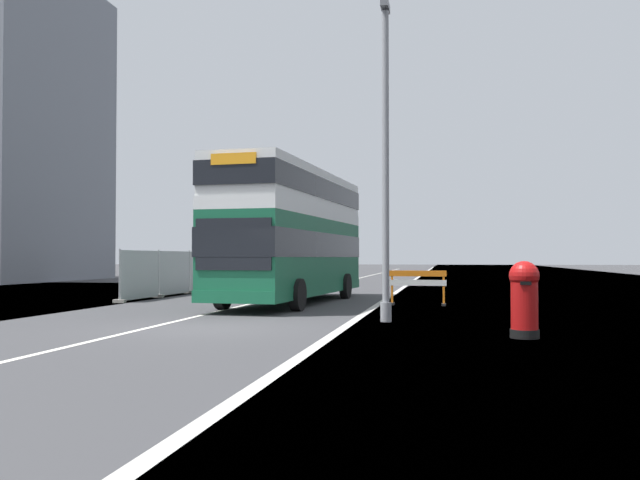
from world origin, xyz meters
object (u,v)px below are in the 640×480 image
double_decker_bus (293,233)px  roadworks_barrier (418,283)px  red_pillar_postbox (524,296)px  car_oncoming_near (291,268)px  car_receding_mid (316,265)px  lamppost_foreground (386,170)px

double_decker_bus → roadworks_barrier: 4.83m
red_pillar_postbox → car_oncoming_near: size_ratio=0.35×
red_pillar_postbox → car_oncoming_near: (-10.64, 24.84, 0.13)m
red_pillar_postbox → car_receding_mid: size_ratio=0.41×
red_pillar_postbox → car_receding_mid: 34.32m
lamppost_foreground → red_pillar_postbox: lamppost_foreground is taller
car_receding_mid → red_pillar_postbox: bearing=-71.9°
red_pillar_postbox → car_oncoming_near: car_oncoming_near is taller
lamppost_foreground → roadworks_barrier: 6.96m
lamppost_foreground → car_receding_mid: 30.70m
double_decker_bus → car_oncoming_near: size_ratio=2.57×
double_decker_bus → car_receding_mid: bearing=98.9°
red_pillar_postbox → double_decker_bus: bearing=126.4°
roadworks_barrier → lamppost_foreground: bearing=-95.0°
car_oncoming_near → roadworks_barrier: bearing=-62.7°
roadworks_barrier → car_oncoming_near: bearing=117.3°
double_decker_bus → red_pillar_postbox: (7.06, -9.58, -1.66)m
lamppost_foreground → double_decker_bus: bearing=121.0°
red_pillar_postbox → roadworks_barrier: bearing=105.6°
lamppost_foreground → car_oncoming_near: 23.29m
car_oncoming_near → double_decker_bus: bearing=-76.8°
car_oncoming_near → car_receding_mid: bearing=90.2°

